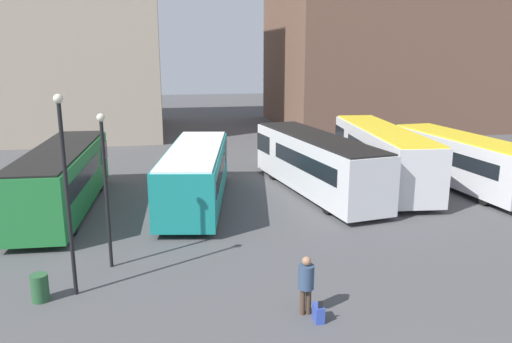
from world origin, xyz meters
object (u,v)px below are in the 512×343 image
Objects in this scene: suitcase at (318,313)px; traveler at (306,280)px; bus_4 at (462,159)px; trash_bin at (40,288)px; bus_2 at (315,162)px; lamp_post_0 at (66,182)px; bus_0 at (62,177)px; bus_1 at (196,173)px; lamp_post_1 at (105,179)px; bus_3 at (381,154)px.

traveler is at bearing 28.94° from suitcase.
bus_4 is 17.02m from traveler.
bus_2 is at bearing 40.45° from trash_bin.
lamp_post_0 reaches higher than trash_bin.
traveler is 0.29× the size of lamp_post_0.
bus_0 is 14.31m from traveler.
lamp_post_1 reaches higher than bus_1.
suitcase is at bearing -140.50° from bus_0.
bus_1 is 12.11× the size of trash_bin.
trash_bin reaches higher than suitcase.
lamp_post_0 is at bearing 110.68° from bus_4.
bus_2 reaches higher than bus_4.
traveler is (8.61, -11.41, -0.58)m from bus_0.
trash_bin is (-1.89, -2.15, -2.78)m from lamp_post_1.
bus_0 is at bearing 111.66° from lamp_post_1.
bus_4 is 5.83× the size of traveler.
bus_2 reaches higher than bus_1.
bus_4 is at bearing -102.52° from bus_2.
lamp_post_0 is at bearing 67.42° from suitcase.
bus_0 reaches higher than trash_bin.
suitcase is at bearing 154.04° from bus_2.
bus_0 is 16.90m from bus_3.
bus_2 is at bearing 38.58° from lamp_post_1.
traveler is 0.96m from suitcase.
bus_3 reaches higher than bus_2.
suitcase is at bearing -22.83° from lamp_post_0.
bus_1 is at bearing 59.56° from trash_bin.
lamp_post_0 reaches higher than bus_1.
suitcase is 0.13× the size of lamp_post_1.
lamp_post_1 reaches higher than bus_4.
lamp_post_0 is (-19.00, -9.29, 2.07)m from bus_4.
lamp_post_1 reaches higher than trash_bin.
trash_bin is at bearing 71.61° from suitcase.
lamp_post_0 reaches higher than lamp_post_1.
traveler is 7.59m from lamp_post_1.
bus_3 reaches higher than bus_0.
bus_2 reaches higher than suitcase.
bus_3 is at bearing -29.93° from suitcase.
bus_3 reaches higher than trash_bin.
bus_4 reaches higher than trash_bin.
bus_0 is 12.72× the size of trash_bin.
bus_2 is (12.63, 0.81, 0.04)m from bus_0.
bus_3 is 4.34m from bus_4.
lamp_post_1 is at bearing 51.70° from suitcase.
bus_1 is at bearing -88.10° from bus_0.
bus_2 reaches higher than bus_0.
suitcase is (8.86, -11.87, -1.38)m from bus_0.
traveler is at bearing 128.39° from bus_4.
lamp_post_0 reaches higher than bus_2.
lamp_post_1 is at bearing 163.50° from bus_1.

